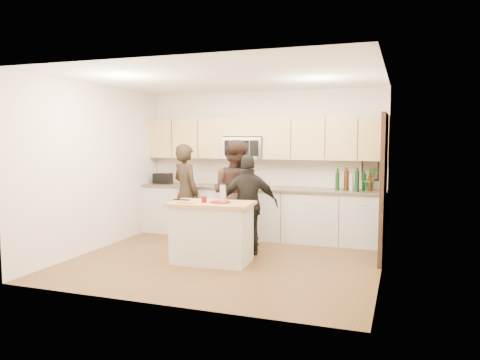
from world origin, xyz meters
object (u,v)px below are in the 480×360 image
(island, at_px, (212,232))
(woman_right, at_px, (249,205))
(woman_center, at_px, (235,194))
(toaster, at_px, (163,178))
(woman_left, at_px, (186,193))

(island, distance_m, woman_right, 0.81)
(woman_right, bearing_deg, woman_center, -70.97)
(island, relative_size, woman_right, 0.78)
(toaster, xyz_separation_m, woman_center, (1.79, -0.77, -0.14))
(toaster, relative_size, woman_left, 0.19)
(woman_center, bearing_deg, toaster, -11.47)
(island, xyz_separation_m, woman_center, (-0.03, 1.08, 0.45))
(woman_center, bearing_deg, woman_right, 142.87)
(toaster, distance_m, woman_left, 1.04)
(toaster, xyz_separation_m, woman_right, (2.18, -1.21, -0.25))
(island, xyz_separation_m, toaster, (-1.82, 1.85, 0.59))
(island, bearing_deg, woman_left, 126.45)
(woman_left, relative_size, woman_right, 1.09)
(woman_left, bearing_deg, island, 159.36)
(woman_center, distance_m, woman_right, 0.59)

